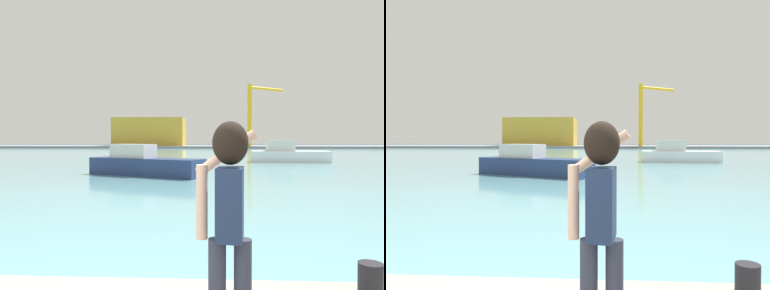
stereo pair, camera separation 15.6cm
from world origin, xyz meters
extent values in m
plane|color=#334751|center=(0.00, 50.00, 0.00)|extent=(220.00, 220.00, 0.00)
cube|color=#6BA8B2|center=(0.00, 52.00, 0.01)|extent=(140.00, 100.00, 0.02)
cube|color=gray|center=(0.00, 92.00, 0.25)|extent=(140.00, 20.00, 0.51)
cube|color=#1E2D4C|center=(1.05, 0.70, 1.67)|extent=(0.24, 0.36, 0.56)
sphere|color=#E0B293|center=(1.05, 0.70, 2.13)|extent=(0.22, 0.22, 0.22)
ellipsoid|color=black|center=(1.05, 0.68, 2.14)|extent=(0.28, 0.26, 0.34)
cylinder|color=#E0B293|center=(0.83, 0.70, 1.68)|extent=(0.09, 0.09, 0.58)
cylinder|color=#E0B293|center=(1.03, 0.93, 2.05)|extent=(0.53, 0.15, 0.40)
cube|color=black|center=(1.04, 1.05, 2.22)|extent=(0.02, 0.07, 0.14)
cylinder|color=black|center=(2.48, 1.53, 0.75)|extent=(0.24, 0.24, 0.37)
cube|color=navy|center=(-2.94, 19.15, 0.53)|extent=(7.23, 4.69, 1.03)
cube|color=silver|center=(-3.75, 19.53, 1.46)|extent=(2.84, 2.30, 0.82)
cube|color=white|center=(8.32, 32.46, 0.54)|extent=(7.15, 2.52, 1.03)
cube|color=silver|center=(7.43, 32.49, 1.54)|extent=(2.53, 1.82, 0.97)
cube|color=gold|center=(-14.76, 92.15, 4.03)|extent=(17.60, 12.45, 7.04)
cylinder|color=yellow|center=(10.03, 84.33, 7.83)|extent=(1.00, 1.00, 14.65)
cylinder|color=yellow|center=(14.35, 87.29, 14.36)|extent=(9.04, 6.49, 0.70)
camera|label=1|loc=(0.90, -2.14, 2.17)|focal=34.12mm
camera|label=2|loc=(1.05, -2.13, 2.17)|focal=34.12mm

